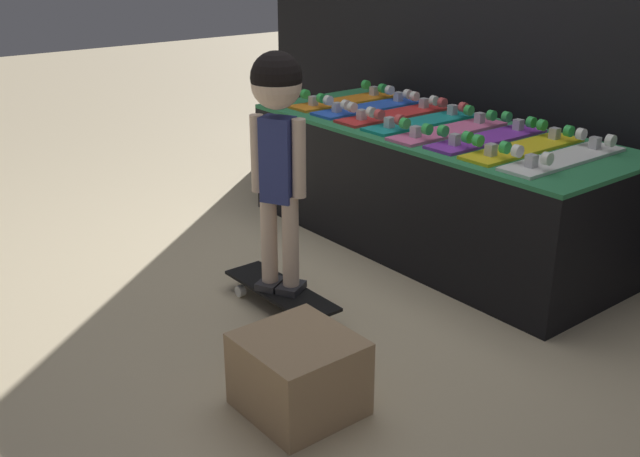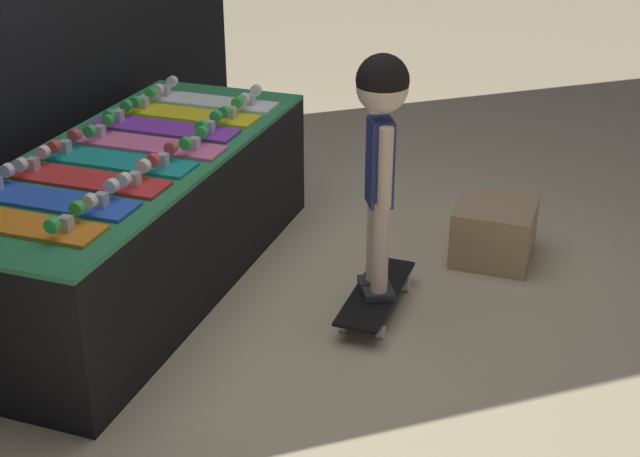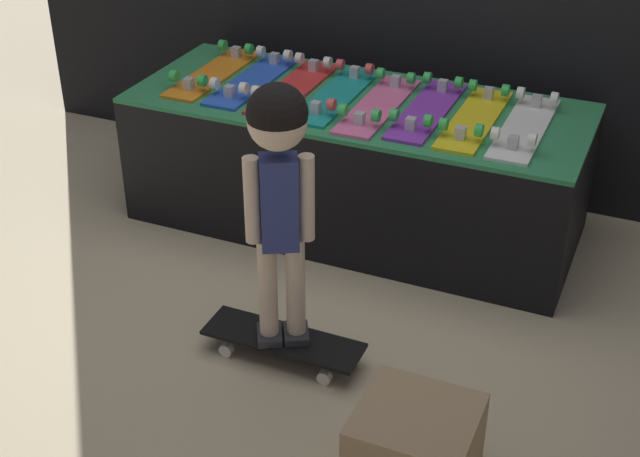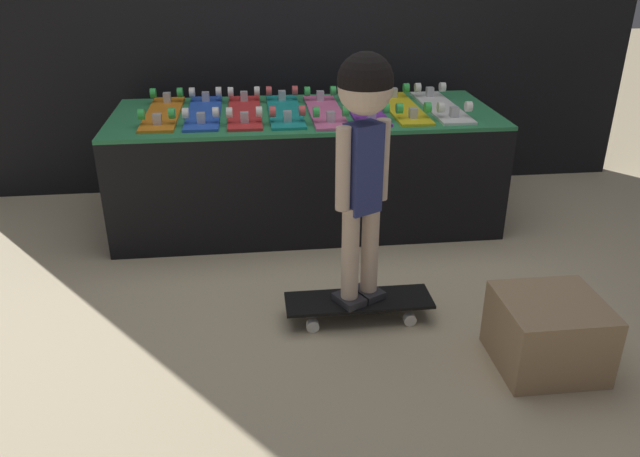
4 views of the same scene
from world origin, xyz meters
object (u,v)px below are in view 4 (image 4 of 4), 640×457
skateboard_white_on_rack (441,105)px  child (364,135)px  skateboard_purple_on_rack (364,107)px  skateboard_red_on_rack (244,110)px  skateboard_on_floor (359,303)px  skateboard_teal_on_rack (285,109)px  storage_box (548,333)px  skateboard_yellow_on_rack (402,106)px  skateboard_orange_on_rack (163,111)px  skateboard_pink_on_rack (325,109)px  skateboard_blue_on_rack (204,111)px

skateboard_white_on_rack → child: size_ratio=0.68×
skateboard_purple_on_rack → skateboard_red_on_rack: bearing=179.6°
skateboard_red_on_rack → skateboard_on_floor: (0.44, -1.06, -0.56)m
skateboard_teal_on_rack → storage_box: bearing=-59.0°
skateboard_red_on_rack → storage_box: size_ratio=1.86×
skateboard_on_floor → storage_box: 0.75m
skateboard_on_floor → child: size_ratio=0.61×
skateboard_red_on_rack → skateboard_on_floor: bearing=-67.5°
skateboard_white_on_rack → skateboard_on_floor: (-0.62, -1.05, -0.56)m
skateboard_purple_on_rack → skateboard_yellow_on_rack: 0.21m
skateboard_on_floor → skateboard_purple_on_rack: bearing=79.6°
skateboard_orange_on_rack → skateboard_purple_on_rack: 1.06m
skateboard_teal_on_rack → skateboard_yellow_on_rack: same height
skateboard_white_on_rack → child: (-0.62, -1.05, 0.16)m
skateboard_teal_on_rack → skateboard_purple_on_rack: size_ratio=1.00×
skateboard_pink_on_rack → skateboard_red_on_rack: bearing=174.9°
skateboard_red_on_rack → skateboard_purple_on_rack: same height
skateboard_yellow_on_rack → skateboard_on_floor: bearing=-111.1°
skateboard_on_floor → storage_box: storage_box is taller
skateboard_yellow_on_rack → skateboard_on_floor: (-0.41, -1.05, -0.56)m
skateboard_teal_on_rack → skateboard_pink_on_rack: (0.21, -0.03, 0.00)m
skateboard_blue_on_rack → skateboard_yellow_on_rack: (1.06, -0.02, 0.00)m
skateboard_blue_on_rack → storage_box: bearing=-48.5°
skateboard_white_on_rack → skateboard_pink_on_rack: bearing=-178.0°
skateboard_orange_on_rack → skateboard_teal_on_rack: 0.63m
skateboard_red_on_rack → skateboard_yellow_on_rack: (0.85, -0.01, 0.00)m
skateboard_blue_on_rack → child: size_ratio=0.68×
skateboard_blue_on_rack → skateboard_yellow_on_rack: 1.06m
storage_box → skateboard_blue_on_rack: bearing=131.5°
skateboard_orange_on_rack → skateboard_blue_on_rack: same height
skateboard_blue_on_rack → skateboard_white_on_rack: 1.27m
skateboard_on_floor → child: (0.00, 0.00, 0.72)m
skateboard_purple_on_rack → skateboard_white_on_rack: 0.42m
storage_box → skateboard_teal_on_rack: bearing=121.0°
skateboard_teal_on_rack → skateboard_white_on_rack: 0.85m
skateboard_red_on_rack → skateboard_on_floor: size_ratio=1.12×
skateboard_on_floor → child: child is taller
skateboard_red_on_rack → skateboard_orange_on_rack: bearing=177.5°
skateboard_pink_on_rack → skateboard_purple_on_rack: size_ratio=1.00×
skateboard_red_on_rack → skateboard_yellow_on_rack: size_ratio=1.00×
skateboard_yellow_on_rack → skateboard_white_on_rack: same height
skateboard_purple_on_rack → skateboard_white_on_rack: (0.42, -0.01, 0.00)m
skateboard_yellow_on_rack → skateboard_pink_on_rack: bearing=-176.5°
skateboard_white_on_rack → storage_box: 1.51m
skateboard_white_on_rack → skateboard_on_floor: bearing=-120.5°
child → storage_box: 1.00m
skateboard_red_on_rack → skateboard_yellow_on_rack: 0.85m
skateboard_red_on_rack → skateboard_teal_on_rack: size_ratio=1.00×
skateboard_yellow_on_rack → child: child is taller
skateboard_on_floor → storage_box: (0.64, -0.38, 0.06)m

